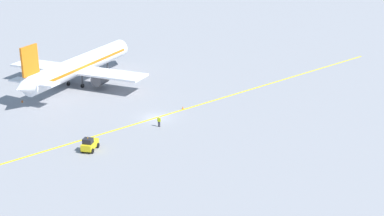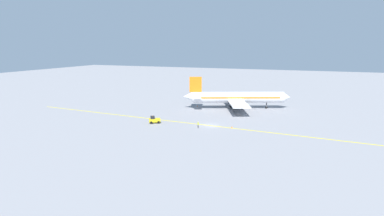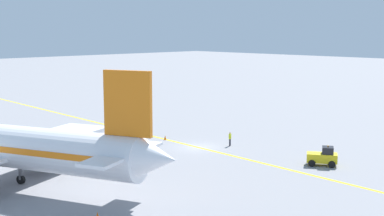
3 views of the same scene
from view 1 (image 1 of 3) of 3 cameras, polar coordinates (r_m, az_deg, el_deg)
ground_plane at (r=86.52m, az=-3.85°, el=-1.05°), size 400.00×400.00×0.00m
apron_yellow_centreline at (r=86.52m, az=-3.85°, el=-1.05°), size 7.22×119.83×0.01m
airplane_at_gate at (r=104.49m, az=-11.97°, el=4.42°), size 27.91×34.03×10.60m
baggage_tug_white at (r=75.71m, az=-10.88°, el=-3.82°), size 2.90×3.34×2.11m
ground_crew_worker at (r=82.58m, az=-3.54°, el=-1.42°), size 0.53×0.36×1.68m
traffic_cone_near_nose at (r=97.89m, az=-17.67°, el=0.73°), size 0.32×0.32×0.55m
traffic_cone_mid_apron at (r=89.99m, az=-0.98°, el=0.03°), size 0.32×0.32×0.55m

